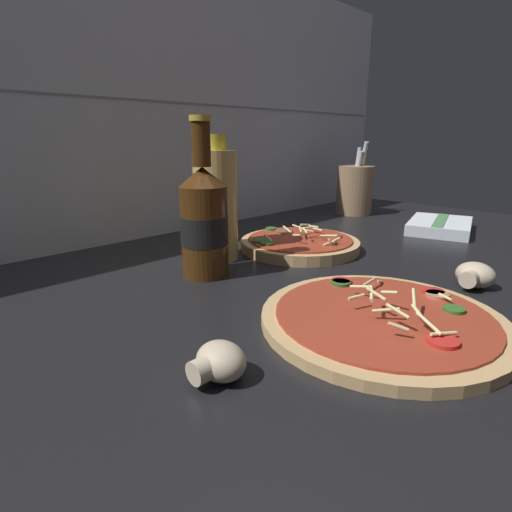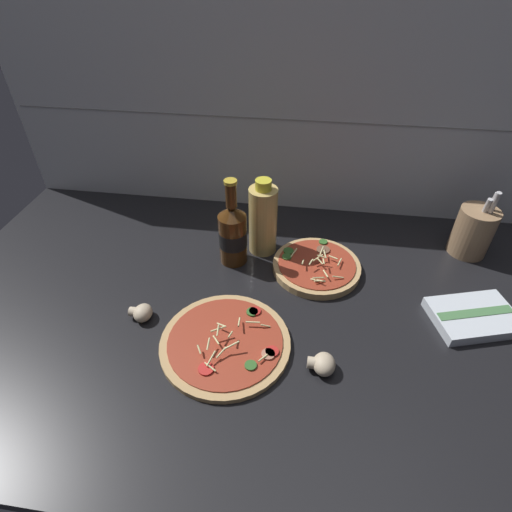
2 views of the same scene
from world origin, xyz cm
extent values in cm
cube|color=black|center=(0.00, 0.00, 1.25)|extent=(160.00, 90.00, 2.50)
cube|color=silver|center=(0.00, 45.50, 30.00)|extent=(160.00, 1.00, 60.00)
cube|color=gray|center=(0.00, 44.95, 30.00)|extent=(156.80, 0.16, 0.30)
cylinder|color=tan|center=(-7.20, -10.85, 3.11)|extent=(27.20, 27.20, 1.22)
cylinder|color=#9E3823|center=(-7.20, -10.85, 3.87)|extent=(23.93, 23.93, 0.30)
cylinder|color=red|center=(-2.23, -2.09, 4.22)|extent=(2.63, 2.63, 0.40)
cylinder|color=#336628|center=(-2.77, -2.40, 4.22)|extent=(2.60, 2.60, 0.40)
cylinder|color=#B7755B|center=(2.06, -13.21, 4.22)|extent=(2.77, 2.77, 0.40)
cylinder|color=red|center=(-9.42, -18.31, 4.22)|extent=(3.06, 3.06, 0.40)
cylinder|color=#336628|center=(-1.02, -16.31, 4.22)|extent=(2.39, 2.39, 0.40)
cylinder|color=red|center=(2.74, -12.44, 4.22)|extent=(2.72, 2.72, 0.40)
cylinder|color=beige|center=(-5.20, -13.37, 5.96)|extent=(2.98, 1.86, 1.30)
cylinder|color=beige|center=(-8.49, -8.18, 5.55)|extent=(2.13, 1.09, 0.49)
cylinder|color=beige|center=(-8.63, -10.09, 6.49)|extent=(3.07, 1.99, 0.56)
cylinder|color=beige|center=(-7.08, -14.88, 5.22)|extent=(1.86, 2.52, 1.12)
cylinder|color=beige|center=(1.17, -14.50, 4.57)|extent=(1.81, 2.24, 0.61)
cylinder|color=beige|center=(-8.63, -18.04, 4.63)|extent=(2.69, 1.77, 0.56)
cylinder|color=beige|center=(-4.94, -6.71, 5.42)|extent=(0.59, 3.02, 1.03)
cylinder|color=beige|center=(-8.76, -11.96, 5.22)|extent=(1.99, 2.51, 0.79)
cylinder|color=beige|center=(-8.75, -16.56, 5.25)|extent=(1.44, 3.20, 1.33)
cylinder|color=beige|center=(0.63, -6.19, 4.50)|extent=(2.15, 0.68, 0.98)
cylinder|color=beige|center=(-5.98, -10.90, 6.16)|extent=(0.74, 2.24, 0.96)
cylinder|color=beige|center=(-8.61, -10.59, 6.65)|extent=(0.48, 2.39, 1.13)
cylinder|color=beige|center=(-11.59, -14.78, 5.26)|extent=(1.37, 1.87, 0.88)
cylinder|color=beige|center=(-9.89, -13.78, 6.05)|extent=(0.41, 2.56, 1.06)
cylinder|color=beige|center=(-2.08, -6.19, 5.18)|extent=(3.08, 0.61, 0.38)
cylinder|color=tan|center=(10.97, 15.90, 3.46)|extent=(22.17, 22.17, 1.91)
cylinder|color=#9E3823|center=(10.97, 15.90, 4.56)|extent=(19.51, 19.51, 0.30)
cylinder|color=brown|center=(12.47, 21.32, 4.91)|extent=(3.47, 3.47, 0.40)
cylinder|color=#336628|center=(3.27, 17.06, 4.91)|extent=(2.45, 2.45, 0.40)
cylinder|color=#336628|center=(12.43, 24.73, 4.91)|extent=(2.25, 2.25, 0.40)
cylinder|color=#336628|center=(3.53, 19.53, 4.91)|extent=(2.71, 2.71, 0.40)
cylinder|color=beige|center=(9.41, 13.51, 6.84)|extent=(1.18, 1.82, 0.94)
cylinder|color=beige|center=(4.95, 18.39, 5.36)|extent=(1.65, 3.21, 0.89)
cylinder|color=beige|center=(11.11, 15.98, 6.38)|extent=(2.64, 2.68, 0.72)
cylinder|color=beige|center=(12.82, 17.87, 6.27)|extent=(0.94, 2.65, 0.89)
cylinder|color=beige|center=(7.45, 13.99, 6.22)|extent=(0.65, 2.47, 0.88)
cylinder|color=beige|center=(12.02, 19.91, 5.53)|extent=(1.17, 3.02, 1.17)
cylinder|color=beige|center=(11.70, 14.80, 6.25)|extent=(1.64, 1.91, 0.71)
cylinder|color=beige|center=(11.06, 8.88, 5.29)|extent=(3.04, 1.93, 1.48)
cylinder|color=beige|center=(16.08, 10.68, 5.29)|extent=(2.76, 0.90, 0.97)
cylinder|color=beige|center=(16.54, 16.03, 5.53)|extent=(1.35, 3.31, 0.58)
cylinder|color=beige|center=(11.80, 8.70, 5.20)|extent=(2.84, 1.48, 1.12)
cylinder|color=beige|center=(11.97, 15.54, 7.20)|extent=(2.37, 0.65, 0.72)
cylinder|color=beige|center=(12.48, 13.98, 7.02)|extent=(0.62, 2.02, 0.39)
cylinder|color=beige|center=(11.41, 9.41, 5.57)|extent=(2.83, 1.53, 0.96)
cylinder|color=beige|center=(13.12, 11.02, 5.69)|extent=(1.40, 2.87, 0.63)
cylinder|color=beige|center=(14.93, 17.25, 5.91)|extent=(2.29, 1.41, 0.43)
cylinder|color=#47280F|center=(-10.57, 16.94, 9.30)|extent=(7.08, 7.08, 13.60)
cone|color=#47280F|center=(-10.57, 16.94, 17.49)|extent=(7.08, 7.08, 2.78)
cylinder|color=#47280F|center=(-10.57, 16.94, 21.98)|extent=(2.69, 2.69, 6.19)
cylinder|color=gold|center=(-10.57, 16.94, 25.47)|extent=(3.09, 3.09, 0.80)
cylinder|color=black|center=(-10.57, 16.94, 9.57)|extent=(7.15, 7.15, 4.35)
cylinder|color=#D6B766|center=(-3.68, 22.56, 11.71)|extent=(7.35, 7.35, 18.42)
cylinder|color=yellow|center=(-3.68, 22.56, 22.17)|extent=(4.04, 4.04, 2.51)
cylinder|color=beige|center=(11.05, -14.09, 4.32)|extent=(2.34, 2.34, 2.34)
ellipsoid|color=#C6B293|center=(13.13, -14.09, 4.32)|extent=(4.43, 5.21, 3.65)
cylinder|color=beige|center=(-28.64, -6.05, 4.19)|extent=(2.17, 2.17, 2.17)
ellipsoid|color=#C6B293|center=(-26.71, -6.05, 4.19)|extent=(4.11, 4.83, 3.38)
cylinder|color=#9E7A56|center=(50.63, 29.19, 9.01)|extent=(9.71, 9.71, 13.02)
cylinder|color=#BCBCC1|center=(52.58, 30.18, 14.03)|extent=(2.07, 2.52, 12.69)
cylinder|color=#BCBCC1|center=(51.12, 29.12, 13.62)|extent=(1.65, 3.36, 11.85)
cylinder|color=#BCBCC1|center=(52.36, 28.57, 14.82)|extent=(2.43, 4.06, 14.19)
cube|color=silver|center=(45.77, 3.56, 3.70)|extent=(20.80, 17.08, 2.40)
cube|color=#4C7F4C|center=(45.77, 3.56, 4.98)|extent=(17.03, 7.00, 0.16)
camera|label=1|loc=(-46.17, -30.05, 22.88)|focal=28.00mm
camera|label=2|loc=(6.57, -62.21, 69.78)|focal=28.00mm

